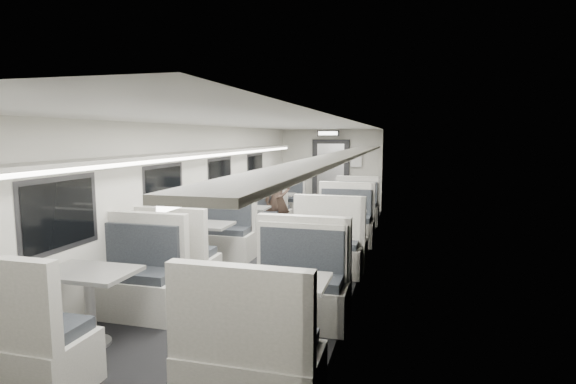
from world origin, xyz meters
The scene contains 19 objects.
room centered at (0.00, 0.00, 1.20)m, with size 3.24×12.24×2.64m.
booth_left_a centered at (-1.00, 3.69, 0.38)m, with size 1.04×2.11×1.13m.
booth_left_b centered at (-1.00, 1.44, 0.38)m, with size 1.04×2.12×1.13m.
booth_left_c centered at (-1.00, -0.70, 0.41)m, with size 1.13×2.28×1.22m.
booth_left_d centered at (-1.00, -3.41, 0.42)m, with size 1.15×2.34×1.25m.
booth_right_a centered at (1.00, 3.14, 0.40)m, with size 1.10×2.22×1.19m.
booth_right_b centered at (1.00, 0.89, 0.42)m, with size 1.16×2.35×1.26m.
booth_right_c centered at (1.00, -1.11, 0.39)m, with size 1.08×2.20×1.18m.
booth_right_d centered at (1.00, -3.16, 0.42)m, with size 1.15×2.34×1.25m.
passenger centered at (-0.59, 2.27, 0.78)m, with size 0.57×0.37×1.56m, color black.
window_a centered at (-1.49, 3.40, 1.35)m, with size 0.02×1.18×0.84m, color black.
window_b centered at (-1.49, 1.20, 1.35)m, with size 0.02×1.18×0.84m, color black.
window_c centered at (-1.49, -1.00, 1.35)m, with size 0.02×1.18×0.84m, color black.
window_d centered at (-1.49, -3.20, 1.35)m, with size 0.02×1.18×0.84m, color black.
luggage_rack_left centered at (-1.24, -0.30, 1.92)m, with size 0.46×10.40×0.09m.
luggage_rack_right centered at (1.24, -0.30, 1.92)m, with size 0.46×10.40×0.09m.
vestibule_door centered at (0.00, 5.93, 1.04)m, with size 1.10×0.13×2.10m.
exit_sign centered at (0.00, 5.44, 2.28)m, with size 0.62×0.12×0.16m.
wall_notice centered at (0.75, 5.92, 1.50)m, with size 0.32×0.02×0.40m, color silver.
Camera 1 is at (2.18, -7.27, 2.21)m, focal length 28.00 mm.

